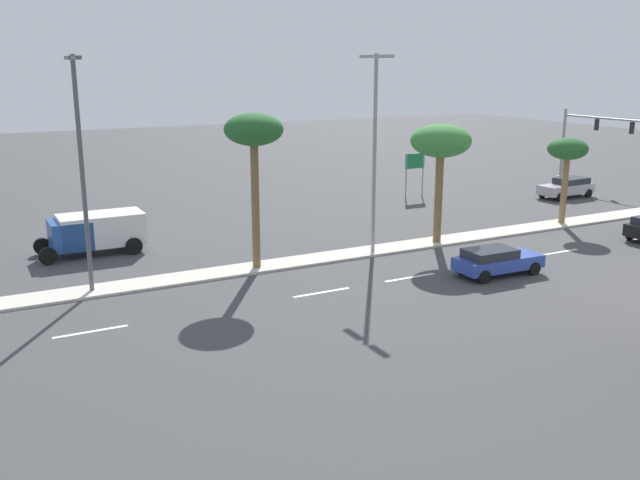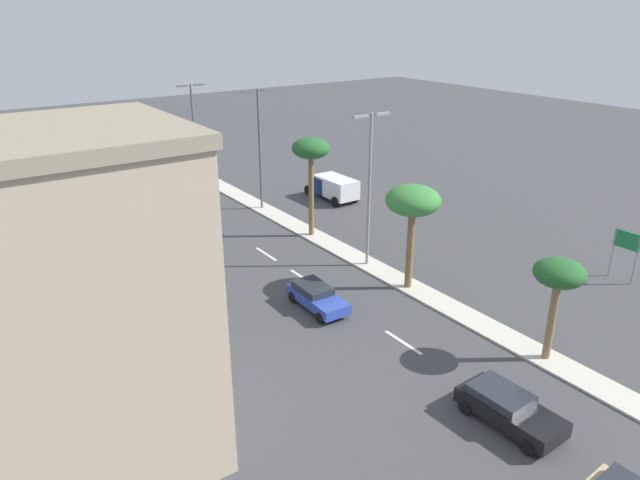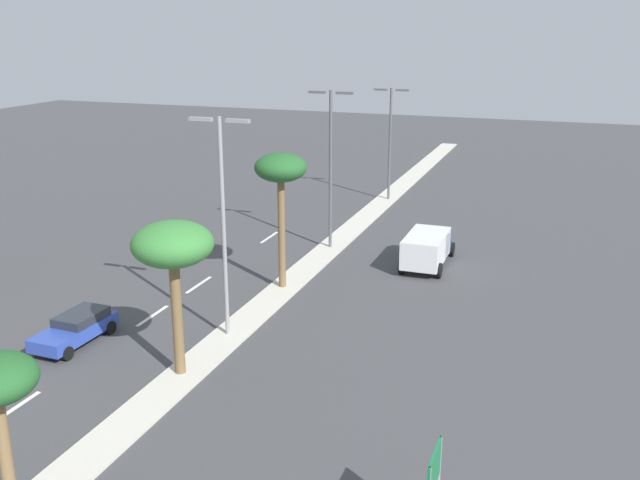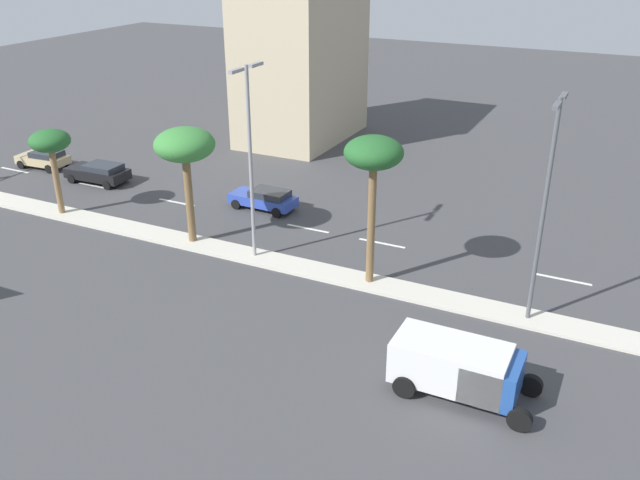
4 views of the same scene
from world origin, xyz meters
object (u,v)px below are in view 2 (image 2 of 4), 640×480
sedan_black_near (508,408)px  street_lamp_front (259,140)px  commercial_building (25,327)px  street_lamp_mid (193,121)px  directional_road_sign (626,245)px  street_lamp_near (370,179)px  sedan_blue_inboard (317,296)px  box_truck (333,186)px  palm_tree_left (413,203)px  palm_tree_near (559,276)px  palm_tree_leading (311,152)px

sedan_black_near → street_lamp_front: bearing=79.8°
commercial_building → street_lamp_mid: commercial_building is taller
directional_road_sign → street_lamp_near: (-12.00, 11.22, 3.67)m
street_lamp_front → sedan_blue_inboard: size_ratio=2.32×
street_lamp_mid → sedan_blue_inboard: (-6.58, -32.05, -4.80)m
box_truck → sedan_blue_inboard: bearing=-128.6°
street_lamp_near → street_lamp_front: size_ratio=1.01×
directional_road_sign → commercial_building: bearing=175.4°
directional_road_sign → sedan_blue_inboard: size_ratio=0.76×
box_truck → commercial_building: bearing=-142.8°
commercial_building → palm_tree_left: size_ratio=1.97×
directional_road_sign → box_truck: directional_road_sign is taller
commercial_building → street_lamp_mid: bearing=59.3°
directional_road_sign → sedan_black_near: size_ratio=0.73×
directional_road_sign → palm_tree_near: size_ratio=0.62×
street_lamp_front → sedan_black_near: size_ratio=2.23×
sedan_black_near → palm_tree_near: bearing=20.0°
palm_tree_near → street_lamp_near: (-0.09, 14.12, 1.50)m
sedan_black_near → box_truck: box_truck is taller
sedan_black_near → box_truck: bearing=67.4°
palm_tree_near → street_lamp_mid: 43.14m
directional_road_sign → palm_tree_left: size_ratio=0.51×
commercial_building → street_lamp_near: bearing=21.1°
street_lamp_near → street_lamp_mid: 29.02m
palm_tree_near → palm_tree_left: size_ratio=0.81×
street_lamp_front → directional_road_sign: bearing=-65.3°
palm_tree_near → palm_tree_left: (-0.19, 9.92, 1.05)m
street_lamp_near → street_lamp_front: (0.08, 14.67, -0.05)m
street_lamp_front → palm_tree_leading: bearing=-90.7°
palm_tree_near → box_truck: bearing=76.3°
street_lamp_front → sedan_black_near: street_lamp_front is taller
sedan_black_near → directional_road_sign: bearing=15.7°
commercial_building → palm_tree_near: commercial_building is taller
directional_road_sign → street_lamp_mid: 42.01m
sedan_blue_inboard → box_truck: size_ratio=0.79×
palm_tree_leading → sedan_blue_inboard: size_ratio=1.72×
palm_tree_near → street_lamp_near: bearing=90.4°
commercial_building → street_lamp_near: (21.94, 8.47, -0.41)m
commercial_building → palm_tree_near: size_ratio=2.43×
street_lamp_mid → palm_tree_leading: bearing=-90.8°
street_lamp_front → street_lamp_mid: street_lamp_front is taller
palm_tree_near → directional_road_sign: bearing=13.7°
box_truck → palm_tree_left: bearing=-111.5°
street_lamp_mid → palm_tree_left: bearing=-90.7°
sedan_black_near → box_truck: 31.95m
directional_road_sign → sedan_black_near: directional_road_sign is taller
palm_tree_near → sedan_black_near: size_ratio=1.17×
commercial_building → street_lamp_front: bearing=46.4°
commercial_building → street_lamp_mid: size_ratio=1.42×
directional_road_sign → palm_tree_leading: (-12.02, 17.99, 4.20)m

